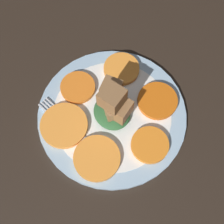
# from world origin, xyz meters

# --- Properties ---
(table_slab) EXTENTS (1.20, 1.20, 0.02)m
(table_slab) POSITION_xyz_m (0.00, 0.00, 0.01)
(table_slab) COLOR black
(table_slab) RESTS_ON ground
(plate) EXTENTS (0.31, 0.31, 0.01)m
(plate) POSITION_xyz_m (0.00, 0.00, 0.03)
(plate) COLOR #99B7D1
(plate) RESTS_ON table_slab
(carrot_slice_0) EXTENTS (0.09, 0.09, 0.01)m
(carrot_slice_0) POSITION_xyz_m (0.06, -0.08, 0.04)
(carrot_slice_0) COLOR orange
(carrot_slice_0) RESTS_ON plate
(carrot_slice_1) EXTENTS (0.08, 0.08, 0.01)m
(carrot_slice_1) POSITION_xyz_m (0.10, 0.02, 0.04)
(carrot_slice_1) COLOR orange
(carrot_slice_1) RESTS_ON plate
(carrot_slice_2) EXTENTS (0.08, 0.08, 0.01)m
(carrot_slice_2) POSITION_xyz_m (0.03, 0.09, 0.04)
(carrot_slice_2) COLOR #D35E12
(carrot_slice_2) RESTS_ON plate
(carrot_slice_3) EXTENTS (0.08, 0.08, 0.01)m
(carrot_slice_3) POSITION_xyz_m (-0.07, 0.08, 0.04)
(carrot_slice_3) COLOR orange
(carrot_slice_3) RESTS_ON plate
(carrot_slice_4) EXTENTS (0.07, 0.07, 0.01)m
(carrot_slice_4) POSITION_xyz_m (-0.09, -0.03, 0.04)
(carrot_slice_4) COLOR orange
(carrot_slice_4) RESTS_ON plate
(carrot_slice_5) EXTENTS (0.10, 0.10, 0.01)m
(carrot_slice_5) POSITION_xyz_m (-0.03, -0.10, 0.04)
(carrot_slice_5) COLOR orange
(carrot_slice_5) RESTS_ON plate
(center_pile) EXTENTS (0.08, 0.07, 0.10)m
(center_pile) POSITION_xyz_m (0.00, 0.00, 0.07)
(center_pile) COLOR #2D6033
(center_pile) RESTS_ON plate
(fork) EXTENTS (0.19, 0.06, 0.00)m
(fork) POSITION_xyz_m (-0.02, -0.09, 0.03)
(fork) COLOR silver
(fork) RESTS_ON plate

